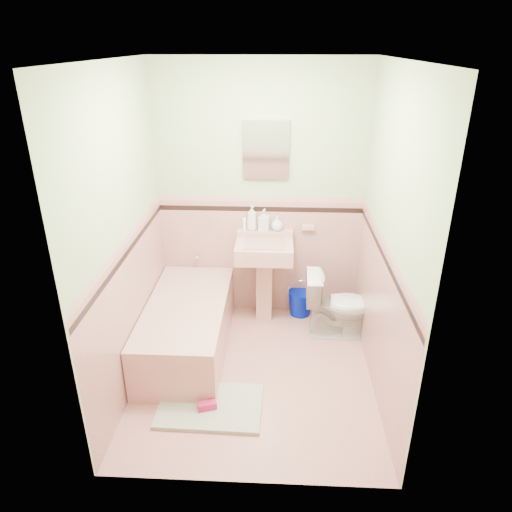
{
  "coord_description": "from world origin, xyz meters",
  "views": [
    {
      "loc": [
        0.17,
        -3.26,
        2.61
      ],
      "look_at": [
        0.0,
        0.25,
        1.0
      ],
      "focal_mm": 33.06,
      "sensor_mm": 36.0,
      "label": 1
    }
  ],
  "objects_px": {
    "bathtub": "(187,328)",
    "soap_bottle_right": "(277,223)",
    "soap_bottle_left": "(252,218)",
    "shoe": "(207,405)",
    "toilet": "(339,305)",
    "bucket": "(300,303)",
    "sink": "(264,283)",
    "soap_bottle_mid": "(264,220)",
    "medicine_cabinet": "(266,150)"
  },
  "relations": [
    {
      "from": "soap_bottle_left",
      "to": "bucket",
      "type": "bearing_deg",
      "value": -4.7
    },
    {
      "from": "bathtub",
      "to": "soap_bottle_left",
      "type": "relative_size",
      "value": 5.94
    },
    {
      "from": "bathtub",
      "to": "soap_bottle_mid",
      "type": "bearing_deg",
      "value": 46.62
    },
    {
      "from": "medicine_cabinet",
      "to": "toilet",
      "type": "xyz_separation_m",
      "value": [
        0.72,
        -0.43,
        -1.37
      ]
    },
    {
      "from": "soap_bottle_right",
      "to": "bucket",
      "type": "bearing_deg",
      "value": -9.17
    },
    {
      "from": "soap_bottle_left",
      "to": "soap_bottle_mid",
      "type": "relative_size",
      "value": 1.18
    },
    {
      "from": "toilet",
      "to": "bucket",
      "type": "bearing_deg",
      "value": 45.72
    },
    {
      "from": "sink",
      "to": "shoe",
      "type": "distance_m",
      "value": 1.44
    },
    {
      "from": "bathtub",
      "to": "bucket",
      "type": "bearing_deg",
      "value": 32.36
    },
    {
      "from": "soap_bottle_mid",
      "to": "toilet",
      "type": "height_order",
      "value": "soap_bottle_mid"
    },
    {
      "from": "toilet",
      "to": "medicine_cabinet",
      "type": "bearing_deg",
      "value": 60.89
    },
    {
      "from": "bathtub",
      "to": "soap_bottle_right",
      "type": "height_order",
      "value": "soap_bottle_right"
    },
    {
      "from": "medicine_cabinet",
      "to": "shoe",
      "type": "bearing_deg",
      "value": -104.15
    },
    {
      "from": "medicine_cabinet",
      "to": "toilet",
      "type": "distance_m",
      "value": 1.61
    },
    {
      "from": "medicine_cabinet",
      "to": "soap_bottle_mid",
      "type": "xyz_separation_m",
      "value": [
        -0.01,
        -0.03,
        -0.67
      ]
    },
    {
      "from": "soap_bottle_mid",
      "to": "soap_bottle_right",
      "type": "xyz_separation_m",
      "value": [
        0.13,
        0.0,
        -0.03
      ]
    },
    {
      "from": "sink",
      "to": "soap_bottle_left",
      "type": "relative_size",
      "value": 3.4
    },
    {
      "from": "soap_bottle_mid",
      "to": "bucket",
      "type": "distance_m",
      "value": 0.98
    },
    {
      "from": "sink",
      "to": "medicine_cabinet",
      "type": "bearing_deg",
      "value": 90.0
    },
    {
      "from": "shoe",
      "to": "soap_bottle_mid",
      "type": "bearing_deg",
      "value": 58.73
    },
    {
      "from": "soap_bottle_right",
      "to": "soap_bottle_left",
      "type": "bearing_deg",
      "value": 180.0
    },
    {
      "from": "sink",
      "to": "medicine_cabinet",
      "type": "height_order",
      "value": "medicine_cabinet"
    },
    {
      "from": "bucket",
      "to": "soap_bottle_mid",
      "type": "bearing_deg",
      "value": 173.83
    },
    {
      "from": "sink",
      "to": "bucket",
      "type": "bearing_deg",
      "value": 20.27
    },
    {
      "from": "toilet",
      "to": "sink",
      "type": "bearing_deg",
      "value": 74.8
    },
    {
      "from": "bathtub",
      "to": "sink",
      "type": "height_order",
      "value": "sink"
    },
    {
      "from": "sink",
      "to": "bucket",
      "type": "distance_m",
      "value": 0.5
    },
    {
      "from": "bathtub",
      "to": "soap_bottle_right",
      "type": "xyz_separation_m",
      "value": [
        0.8,
        0.71,
        0.77
      ]
    },
    {
      "from": "bathtub",
      "to": "soap_bottle_left",
      "type": "bearing_deg",
      "value": 52.19
    },
    {
      "from": "bathtub",
      "to": "shoe",
      "type": "xyz_separation_m",
      "value": [
        0.29,
        -0.8,
        -0.16
      ]
    },
    {
      "from": "toilet",
      "to": "bucket",
      "type": "relative_size",
      "value": 2.51
    },
    {
      "from": "medicine_cabinet",
      "to": "toilet",
      "type": "height_order",
      "value": "medicine_cabinet"
    },
    {
      "from": "bathtub",
      "to": "soap_bottle_right",
      "type": "relative_size",
      "value": 10.12
    },
    {
      "from": "toilet",
      "to": "soap_bottle_left",
      "type": "bearing_deg",
      "value": 66.5
    },
    {
      "from": "soap_bottle_mid",
      "to": "bucket",
      "type": "xyz_separation_m",
      "value": [
        0.38,
        -0.04,
        -0.9
      ]
    },
    {
      "from": "soap_bottle_left",
      "to": "bucket",
      "type": "height_order",
      "value": "soap_bottle_left"
    },
    {
      "from": "sink",
      "to": "bucket",
      "type": "height_order",
      "value": "sink"
    },
    {
      "from": "soap_bottle_mid",
      "to": "soap_bottle_right",
      "type": "bearing_deg",
      "value": 0.0
    },
    {
      "from": "medicine_cabinet",
      "to": "shoe",
      "type": "distance_m",
      "value": 2.29
    },
    {
      "from": "soap_bottle_right",
      "to": "sink",
      "type": "bearing_deg",
      "value": -123.22
    },
    {
      "from": "soap_bottle_left",
      "to": "shoe",
      "type": "relative_size",
      "value": 1.77
    },
    {
      "from": "sink",
      "to": "soap_bottle_right",
      "type": "relative_size",
      "value": 5.8
    },
    {
      "from": "sink",
      "to": "shoe",
      "type": "relative_size",
      "value": 6.03
    },
    {
      "from": "soap_bottle_mid",
      "to": "soap_bottle_right",
      "type": "height_order",
      "value": "soap_bottle_mid"
    },
    {
      "from": "soap_bottle_right",
      "to": "toilet",
      "type": "xyz_separation_m",
      "value": [
        0.6,
        -0.4,
        -0.67
      ]
    },
    {
      "from": "soap_bottle_mid",
      "to": "shoe",
      "type": "bearing_deg",
      "value": -104.1
    },
    {
      "from": "sink",
      "to": "toilet",
      "type": "relative_size",
      "value": 1.32
    },
    {
      "from": "soap_bottle_left",
      "to": "shoe",
      "type": "bearing_deg",
      "value": -99.76
    },
    {
      "from": "soap_bottle_left",
      "to": "toilet",
      "type": "height_order",
      "value": "soap_bottle_left"
    },
    {
      "from": "sink",
      "to": "toilet",
      "type": "bearing_deg",
      "value": -16.69
    }
  ]
}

